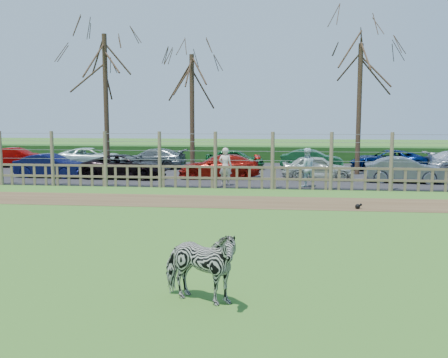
# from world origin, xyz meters

# --- Properties ---
(ground) EXTENTS (120.00, 120.00, 0.00)m
(ground) POSITION_xyz_m (0.00, 0.00, 0.00)
(ground) COLOR #649836
(ground) RESTS_ON ground
(dirt_strip) EXTENTS (34.00, 2.80, 0.01)m
(dirt_strip) POSITION_xyz_m (0.00, 4.50, 0.01)
(dirt_strip) COLOR brown
(dirt_strip) RESTS_ON ground
(asphalt) EXTENTS (44.00, 13.00, 0.04)m
(asphalt) POSITION_xyz_m (0.00, 14.50, 0.02)
(asphalt) COLOR #232326
(asphalt) RESTS_ON ground
(hedge) EXTENTS (46.00, 2.00, 1.10)m
(hedge) POSITION_xyz_m (0.00, 21.50, 0.55)
(hedge) COLOR #1E4716
(hedge) RESTS_ON ground
(fence) EXTENTS (30.16, 0.16, 2.50)m
(fence) POSITION_xyz_m (0.00, 8.00, 0.80)
(fence) COLOR brown
(fence) RESTS_ON ground
(tree_left) EXTENTS (4.80, 4.80, 7.88)m
(tree_left) POSITION_xyz_m (-6.50, 12.50, 5.62)
(tree_left) COLOR #3D2B1E
(tree_left) RESTS_ON ground
(tree_mid) EXTENTS (4.80, 4.80, 6.83)m
(tree_mid) POSITION_xyz_m (-2.00, 13.50, 4.87)
(tree_mid) COLOR #3D2B1E
(tree_mid) RESTS_ON ground
(tree_right) EXTENTS (4.80, 4.80, 7.35)m
(tree_right) POSITION_xyz_m (7.00, 14.00, 5.24)
(tree_right) COLOR #3D2B1E
(tree_right) RESTS_ON ground
(zebra) EXTENTS (1.65, 1.16, 1.27)m
(zebra) POSITION_xyz_m (1.50, -5.65, 0.64)
(zebra) COLOR gray
(zebra) RESTS_ON ground
(visitor_a) EXTENTS (0.71, 0.56, 1.72)m
(visitor_a) POSITION_xyz_m (0.36, 8.72, 0.90)
(visitor_a) COLOR beige
(visitor_a) RESTS_ON asphalt
(visitor_b) EXTENTS (0.97, 0.84, 1.72)m
(visitor_b) POSITION_xyz_m (3.99, 8.68, 0.90)
(visitor_b) COLOR silver
(visitor_b) RESTS_ON asphalt
(crow) EXTENTS (0.24, 0.18, 0.19)m
(crow) POSITION_xyz_m (5.49, 3.55, 0.09)
(crow) COLOR black
(crow) RESTS_ON ground
(car_1) EXTENTS (3.72, 1.51, 1.20)m
(car_1) POSITION_xyz_m (-8.94, 10.83, 0.64)
(car_1) COLOR #0A0F3B
(car_1) RESTS_ON asphalt
(car_2) EXTENTS (4.41, 2.20, 1.20)m
(car_2) POSITION_xyz_m (-5.00, 10.87, 0.64)
(car_2) COLOR black
(car_2) RESTS_ON asphalt
(car_3) EXTENTS (4.27, 2.05, 1.20)m
(car_3) POSITION_xyz_m (-0.24, 11.39, 0.64)
(car_3) COLOR #98140C
(car_3) RESTS_ON asphalt
(car_4) EXTENTS (3.56, 1.52, 1.20)m
(car_4) POSITION_xyz_m (4.69, 11.38, 0.64)
(car_4) COLOR beige
(car_4) RESTS_ON asphalt
(car_5) EXTENTS (3.75, 1.64, 1.20)m
(car_5) POSITION_xyz_m (8.70, 10.73, 0.64)
(car_5) COLOR #535B65
(car_5) RESTS_ON asphalt
(car_7) EXTENTS (3.76, 1.65, 1.20)m
(car_7) POSITION_xyz_m (-13.53, 15.78, 0.64)
(car_7) COLOR #860503
(car_7) RESTS_ON asphalt
(car_8) EXTENTS (4.49, 2.40, 1.20)m
(car_8) POSITION_xyz_m (-8.92, 16.26, 0.64)
(car_8) COLOR silver
(car_8) RESTS_ON asphalt
(car_9) EXTENTS (4.24, 1.97, 1.20)m
(car_9) POSITION_xyz_m (-4.89, 15.86, 0.64)
(car_9) COLOR slate
(car_9) RESTS_ON asphalt
(car_10) EXTENTS (3.60, 1.64, 1.20)m
(car_10) POSITION_xyz_m (0.14, 16.08, 0.64)
(car_10) COLOR #0F5121
(car_10) RESTS_ON asphalt
(car_11) EXTENTS (3.75, 1.64, 1.20)m
(car_11) POSITION_xyz_m (4.69, 16.11, 0.64)
(car_11) COLOR #144726
(car_11) RESTS_ON asphalt
(car_12) EXTENTS (4.45, 2.31, 1.20)m
(car_12) POSITION_xyz_m (9.05, 16.19, 0.64)
(car_12) COLOR #041753
(car_12) RESTS_ON asphalt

